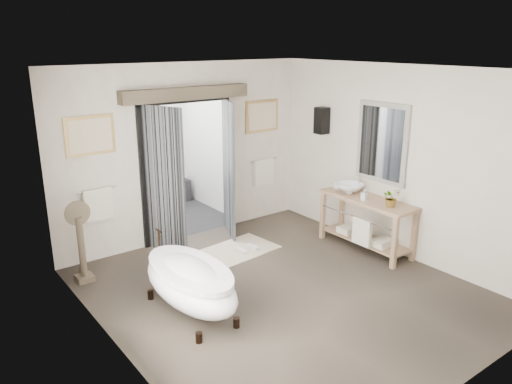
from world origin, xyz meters
TOP-DOWN VIEW (x-y plane):
  - ground_plane at (0.00, 0.00)m, footprint 5.00×5.00m
  - room_shell at (-0.04, -0.12)m, footprint 4.52×5.02m
  - shower_room at (0.00, 3.99)m, footprint 2.22×2.01m
  - back_wall_dressing at (0.00, 2.32)m, footprint 3.82×0.78m
  - clawfoot_tub at (-1.25, 0.28)m, footprint 0.77×1.73m
  - vanity at (1.95, 0.29)m, footprint 0.57×1.60m
  - pedestal_mirror at (-2.01, 1.92)m, footprint 0.35×0.22m
  - rug at (0.30, 1.48)m, footprint 1.28×0.92m
  - slippers at (0.40, 1.38)m, footprint 0.34×0.25m
  - basin at (1.95, 0.67)m, footprint 0.60×0.60m
  - plant at (1.93, -0.16)m, footprint 0.32×0.29m
  - soap_bottle_a at (1.86, 0.28)m, footprint 0.08×0.08m
  - soap_bottle_b at (1.92, 0.91)m, footprint 0.15×0.15m

SIDE VIEW (x-z plane):
  - ground_plane at x=0.00m, z-range 0.00..0.00m
  - rug at x=0.30m, z-range 0.00..0.01m
  - slippers at x=0.40m, z-range 0.01..0.06m
  - clawfoot_tub at x=-1.25m, z-range -0.01..0.83m
  - pedestal_mirror at x=-2.01m, z-range -0.08..1.09m
  - vanity at x=1.95m, z-range 0.08..0.93m
  - shower_room at x=0.00m, z-range -0.35..2.16m
  - basin at x=1.95m, z-range 0.85..1.01m
  - soap_bottle_a at x=1.86m, z-range 0.85..1.02m
  - soap_bottle_b at x=1.92m, z-range 0.85..1.04m
  - plant at x=1.93m, z-range 0.85..1.14m
  - back_wall_dressing at x=0.00m, z-range 0.30..2.82m
  - room_shell at x=-0.04m, z-range 0.40..3.31m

